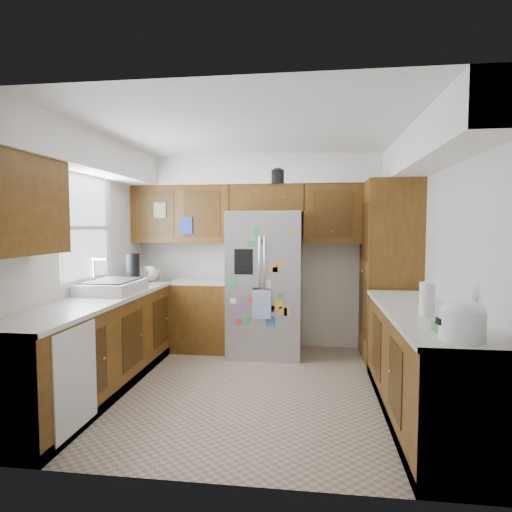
# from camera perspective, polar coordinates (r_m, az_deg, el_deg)

# --- Properties ---
(floor) EXTENTS (3.60, 3.60, 0.00)m
(floor) POSITION_cam_1_polar(r_m,az_deg,el_deg) (4.47, -0.48, -17.25)
(floor) COLOR tan
(floor) RESTS_ON ground
(room_shell) EXTENTS (3.64, 3.24, 2.52)m
(room_shell) POSITION_cam_1_polar(r_m,az_deg,el_deg) (4.54, -1.18, 6.57)
(room_shell) COLOR silver
(room_shell) RESTS_ON ground
(left_counter_run) EXTENTS (1.36, 3.20, 0.92)m
(left_counter_run) POSITION_cam_1_polar(r_m,az_deg,el_deg) (4.73, -17.29, -10.75)
(left_counter_run) COLOR #482D0D
(left_counter_run) RESTS_ON ground
(right_counter_run) EXTENTS (0.63, 2.25, 0.92)m
(right_counter_run) POSITION_cam_1_polar(r_m,az_deg,el_deg) (3.95, 21.27, -13.93)
(right_counter_run) COLOR #482D0D
(right_counter_run) RESTS_ON ground
(pantry) EXTENTS (0.60, 0.90, 2.15)m
(pantry) POSITION_cam_1_polar(r_m,az_deg,el_deg) (5.38, 17.32, -1.98)
(pantry) COLOR #482D0D
(pantry) RESTS_ON ground
(fridge) EXTENTS (0.90, 0.79, 1.80)m
(fridge) POSITION_cam_1_polar(r_m,az_deg,el_deg) (5.41, 1.28, -3.64)
(fridge) COLOR #9F9FA4
(fridge) RESTS_ON ground
(bridge_cabinet) EXTENTS (0.96, 0.34, 0.35)m
(bridge_cabinet) POSITION_cam_1_polar(r_m,az_deg,el_deg) (5.59, 1.55, 7.66)
(bridge_cabinet) COLOR #482D0D
(bridge_cabinet) RESTS_ON fridge
(fridge_top_items) EXTENTS (0.79, 0.31, 0.26)m
(fridge_top_items) POSITION_cam_1_polar(r_m,az_deg,el_deg) (5.56, 0.82, 10.75)
(fridge_top_items) COLOR #122DC7
(fridge_top_items) RESTS_ON bridge_cabinet
(sink_assembly) EXTENTS (0.52, 0.70, 0.37)m
(sink_assembly) POSITION_cam_1_polar(r_m,az_deg,el_deg) (4.74, -18.59, -3.85)
(sink_assembly) COLOR silver
(sink_assembly) RESTS_ON left_counter_run
(left_counter_clutter) EXTENTS (0.29, 0.85, 0.38)m
(left_counter_clutter) POSITION_cam_1_polar(r_m,az_deg,el_deg) (5.40, -15.04, -2.18)
(left_counter_clutter) COLOR black
(left_counter_clutter) RESTS_ON left_counter_run
(rice_cooker) EXTENTS (0.28, 0.27, 0.24)m
(rice_cooker) POSITION_cam_1_polar(r_m,az_deg,el_deg) (2.95, 25.79, -7.59)
(rice_cooker) COLOR white
(rice_cooker) RESTS_ON right_counter_run
(paper_towel) EXTENTS (0.12, 0.12, 0.26)m
(paper_towel) POSITION_cam_1_polar(r_m,az_deg,el_deg) (3.59, 21.85, -5.37)
(paper_towel) COLOR white
(paper_towel) RESTS_ON right_counter_run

